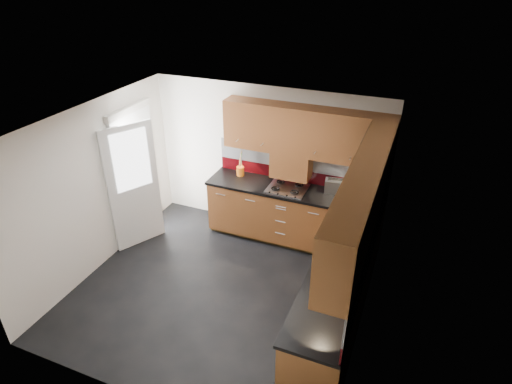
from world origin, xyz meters
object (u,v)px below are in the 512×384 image
at_px(gas_hob, 287,188).
at_px(utensil_pot, 240,170).
at_px(food_processor, 355,227).
at_px(toaster, 334,186).

relative_size(gas_hob, utensil_pot, 1.34).
distance_m(utensil_pot, food_processor, 2.27).
distance_m(toaster, food_processor, 1.16).
xyz_separation_m(gas_hob, food_processor, (1.18, -0.87, 0.12)).
bearing_deg(food_processor, gas_hob, 143.63).
bearing_deg(toaster, food_processor, -64.67).
bearing_deg(food_processor, toaster, 115.33).
relative_size(gas_hob, toaster, 1.87).
relative_size(utensil_pot, toaster, 1.40).
distance_m(utensil_pot, toaster, 1.53).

